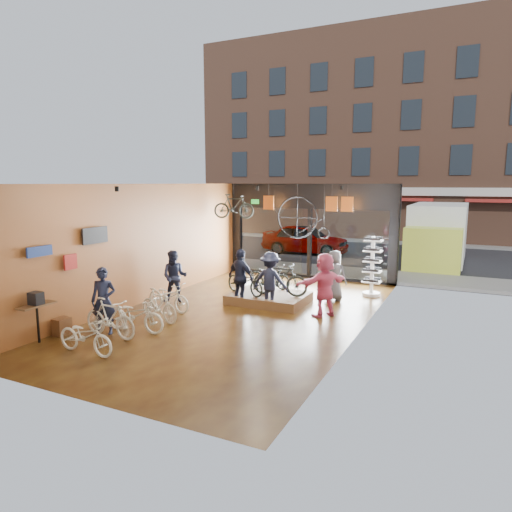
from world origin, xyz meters
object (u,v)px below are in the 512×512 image
Objects in this scene: floor_bike_0 at (86,336)px; customer_3 at (270,280)px; display_platform at (269,298)px; floor_bike_3 at (159,305)px; floor_bike_2 at (135,315)px; box_truck at (437,236)px; street_car at (305,239)px; display_bike_left at (245,281)px; customer_0 at (104,301)px; customer_4 at (334,275)px; display_bike_mid at (280,279)px; hung_bike at (234,206)px; customer_5 at (325,285)px; sunglasses_rack at (372,266)px; customer_2 at (241,277)px; floor_bike_1 at (110,318)px; floor_bike_4 at (168,297)px; customer_1 at (175,277)px; penny_farthing at (305,219)px; display_bike_right at (270,276)px.

customer_3 is at bearing -21.08° from floor_bike_0.
floor_bike_3 is at bearing -121.63° from display_platform.
box_truck is at bearing -28.08° from floor_bike_2.
street_car reaches higher than display_bike_left.
customer_4 is at bearing 27.77° from customer_0.
display_bike_mid is 1.13× the size of hung_bike.
display_platform is 2.29m from customer_5.
customer_0 is 0.84× the size of sunglasses_rack.
floor_bike_2 is at bearing 89.39° from customer_2.
customer_3 reaches higher than display_platform.
floor_bike_1 is 0.81× the size of sunglasses_rack.
display_platform is 1.17× the size of sunglasses_rack.
box_truck is 10.30m from display_bike_mid.
sunglasses_rack reaches higher than customer_3.
hung_bike is (-0.34, 4.80, 2.49)m from floor_bike_4.
customer_1 is 5.38m from penny_farthing.
floor_bike_4 is at bearing 31.37° from customer_3.
street_car is 10.99m from display_bike_left.
sunglasses_rack is (5.26, -8.03, 0.22)m from street_car.
customer_0 is 1.04× the size of customer_4.
customer_3 is at bearing -62.37° from display_platform.
customer_3 is 2.35m from customer_4.
display_platform is (1.93, 4.15, -0.30)m from floor_bike_2.
floor_bike_1 is at bearing -11.49° from customer_5.
penny_farthing reaches higher than street_car.
box_truck is 4.57× the size of display_bike_right.
floor_bike_2 is 3.97m from display_bike_left.
floor_bike_0 is 8.89m from hung_bike.
penny_farthing is (2.09, 7.10, 2.05)m from floor_bike_2.
street_car is 2.75× the size of floor_bike_2.
customer_1 reaches higher than display_bike_left.
floor_bike_1 is 7.81m from hung_bike.
customer_5 is at bearing -15.33° from customer_1.
floor_bike_3 is at bearing -2.83° from floor_bike_2.
floor_bike_4 is (-0.42, 1.98, -0.01)m from floor_bike_2.
floor_bike_0 is at bearing 66.09° from customer_4.
customer_4 is 1.54m from sunglasses_rack.
hung_bike is (-0.76, 6.78, 2.47)m from floor_bike_2.
box_truck is 3.52× the size of sunglasses_rack.
customer_4 is at bearing -155.06° from street_car.
customer_5 is at bearing -97.00° from sunglasses_rack.
floor_bike_3 is 6.77m from penny_farthing.
hung_bike reaches higher than customer_2.
penny_farthing reaches higher than floor_bike_3.
street_car is at bearing -61.06° from customer_2.
penny_farthing is at bearing -4.16° from display_bike_right.
floor_bike_0 is at bearing 174.05° from display_bike_right.
display_bike_mid is 0.90× the size of penny_farthing.
display_bike_right is at bearing 16.84° from customer_1.
customer_4 is (4.28, -9.20, 0.03)m from street_car.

